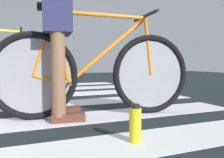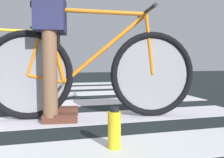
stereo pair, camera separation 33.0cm
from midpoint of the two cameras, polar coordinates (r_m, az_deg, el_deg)
bicycle_1_of_2 at (r=2.05m, az=-0.25°, el=1.81°), size 1.73×0.52×0.93m
cyclist_1_of_2 at (r=2.04m, az=-9.04°, el=8.66°), size 0.36×0.44×0.98m
water_bottle at (r=1.39m, az=7.23°, el=-11.01°), size 0.07×0.07×0.23m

